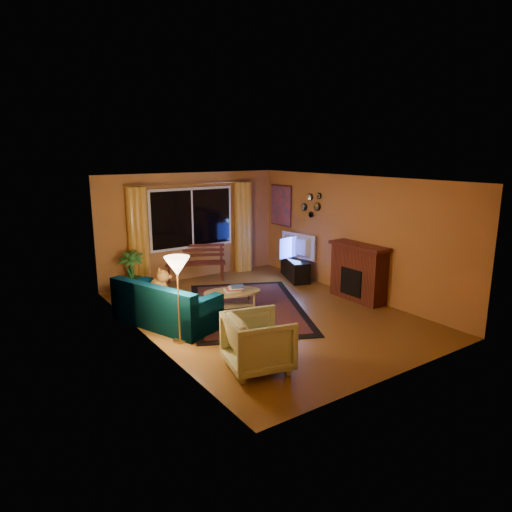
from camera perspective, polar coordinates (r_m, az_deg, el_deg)
floor at (r=8.66m, az=1.13°, el=-7.22°), size 4.50×6.00×0.02m
ceiling at (r=8.14m, az=1.21°, el=9.66°), size 4.50×6.00×0.02m
wall_back at (r=10.86m, az=-8.10°, el=3.70°), size 4.50×0.02×2.50m
wall_left at (r=7.27m, az=-13.51°, el=-1.17°), size 0.02×6.00×2.50m
wall_right at (r=9.77m, az=12.04°, el=2.50°), size 0.02×6.00×2.50m
window at (r=10.77m, az=-7.98°, el=4.70°), size 2.00×0.02×1.30m
curtain_rod at (r=10.65m, az=-8.00°, el=8.93°), size 3.20×0.03×0.03m
curtain_left at (r=10.25m, az=-14.52°, el=2.11°), size 0.36×0.36×2.24m
curtain_right at (r=11.42m, az=-1.70°, el=3.62°), size 0.36×0.36×2.24m
bench at (r=10.83m, az=-7.53°, el=-1.96°), size 1.42×0.95×0.41m
potted_plant at (r=9.88m, az=-15.33°, el=-2.17°), size 0.71×0.71×0.95m
sofa at (r=8.17m, az=-11.17°, el=-5.74°), size 1.46×2.11×0.78m
dog at (r=8.51m, az=-12.10°, el=-3.41°), size 0.33×0.44×0.47m
armchair at (r=6.43m, az=0.27°, el=-10.38°), size 0.97×1.01×0.87m
floor_lamp at (r=7.30m, az=-9.67°, el=-5.48°), size 0.24×0.24×1.39m
rug at (r=8.94m, az=-1.10°, el=-6.43°), size 3.28×3.87×0.02m
coffee_table at (r=8.71m, az=-2.97°, el=-5.65°), size 1.40×1.40×0.40m
tv_console at (r=10.92m, az=4.89°, el=-1.57°), size 0.80×1.23×0.49m
television at (r=10.79m, az=4.95°, el=1.21°), size 0.29×1.04×0.59m
fireplace at (r=9.51m, az=12.69°, el=-2.15°), size 0.40×1.20×1.10m
mirror_cluster at (r=10.59m, az=6.89°, el=6.50°), size 0.06×0.60×0.56m
painting at (r=11.50m, az=3.13°, el=6.33°), size 0.04×0.76×0.96m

